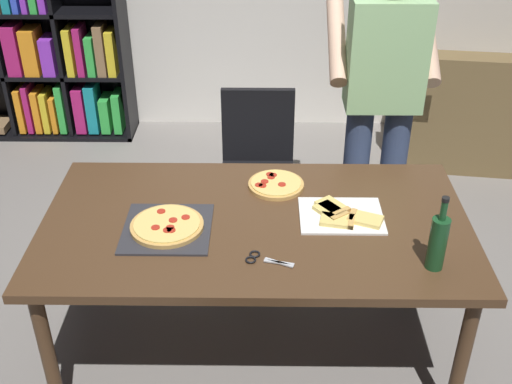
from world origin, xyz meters
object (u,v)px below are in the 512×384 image
object	(u,v)px
pepperoni_pizza_on_tray	(167,227)
second_pizza_plain	(276,184)
dining_table	(256,233)
kitchen_scissors	(262,259)
chair_far_side	(258,158)
wine_bottle	(438,242)
bookshelf	(26,21)
person_serving_pizza	(382,96)

from	to	relation	value
pepperoni_pizza_on_tray	second_pizza_plain	distance (m)	0.58
dining_table	kitchen_scissors	world-z (taller)	kitchen_scissors
chair_far_side	wine_bottle	distance (m)	1.51
chair_far_side	kitchen_scissors	distance (m)	1.29
wine_bottle	second_pizza_plain	world-z (taller)	wine_bottle
bookshelf	kitchen_scissors	world-z (taller)	bookshelf
second_pizza_plain	person_serving_pizza	bearing A→B (deg)	41.83
pepperoni_pizza_on_tray	second_pizza_plain	size ratio (longest dim) A/B	1.41
second_pizza_plain	wine_bottle	bearing A→B (deg)	-44.55
bookshelf	wine_bottle	world-z (taller)	bookshelf
kitchen_scissors	person_serving_pizza	bearing A→B (deg)	59.87
kitchen_scissors	dining_table	bearing A→B (deg)	95.76
bookshelf	dining_table	bearing A→B (deg)	-54.02
kitchen_scissors	chair_far_side	bearing A→B (deg)	91.27
wine_bottle	second_pizza_plain	size ratio (longest dim) A/B	1.21
pepperoni_pizza_on_tray	kitchen_scissors	bearing A→B (deg)	-27.09
bookshelf	wine_bottle	size ratio (longest dim) A/B	6.17
chair_far_side	kitchen_scissors	xyz separation A→B (m)	(0.03, -1.26, 0.24)
dining_table	bookshelf	distance (m)	2.94
chair_far_side	bookshelf	size ratio (longest dim) A/B	0.46
dining_table	pepperoni_pizza_on_tray	bearing A→B (deg)	-168.72
wine_bottle	kitchen_scissors	xyz separation A→B (m)	(-0.66, 0.03, -0.11)
person_serving_pizza	pepperoni_pizza_on_tray	world-z (taller)	person_serving_pizza
person_serving_pizza	kitchen_scissors	distance (m)	1.23
kitchen_scissors	pepperoni_pizza_on_tray	bearing A→B (deg)	152.91
kitchen_scissors	second_pizza_plain	bearing A→B (deg)	83.55
person_serving_pizza	second_pizza_plain	distance (m)	0.77
dining_table	person_serving_pizza	xyz separation A→B (m)	(0.63, 0.77, 0.31)
chair_far_side	pepperoni_pizza_on_tray	world-z (taller)	chair_far_side
bookshelf	second_pizza_plain	bearing A→B (deg)	-49.07
dining_table	bookshelf	bearing A→B (deg)	125.98
person_serving_pizza	kitchen_scissors	xyz separation A→B (m)	(-0.61, -1.04, -0.24)
chair_far_side	second_pizza_plain	world-z (taller)	chair_far_side
dining_table	pepperoni_pizza_on_tray	xyz separation A→B (m)	(-0.37, -0.07, 0.08)
person_serving_pizza	wine_bottle	xyz separation A→B (m)	(0.06, -1.08, -0.13)
bookshelf	person_serving_pizza	size ratio (longest dim) A/B	1.11
pepperoni_pizza_on_tray	second_pizza_plain	xyz separation A→B (m)	(0.46, 0.35, -0.00)
dining_table	chair_far_side	bearing A→B (deg)	90.00
person_serving_pizza	kitchen_scissors	world-z (taller)	person_serving_pizza
pepperoni_pizza_on_tray	second_pizza_plain	bearing A→B (deg)	37.58
dining_table	wine_bottle	bearing A→B (deg)	-24.15
chair_far_side	pepperoni_pizza_on_tray	bearing A→B (deg)	-109.22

